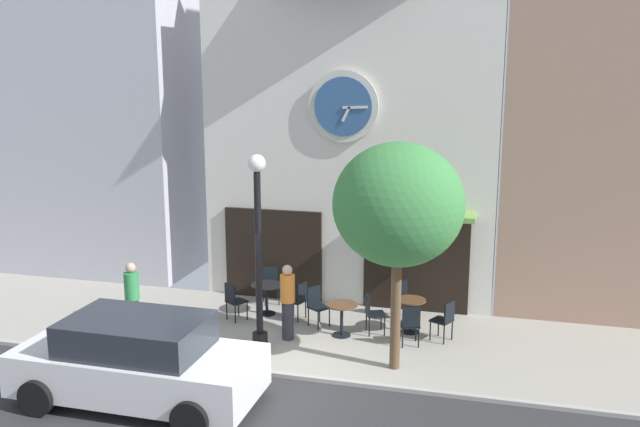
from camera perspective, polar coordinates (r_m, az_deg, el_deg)
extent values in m
cube|color=#9E998E|center=(15.66, -1.34, -9.91)|extent=(26.18, 4.44, 0.05)
cube|color=#A8A5A0|center=(13.71, -3.97, -12.96)|extent=(26.18, 0.12, 0.08)
cube|color=silver|center=(17.94, 2.88, 5.78)|extent=(7.22, 2.56, 7.75)
cylinder|color=beige|center=(16.55, 1.94, 8.76)|extent=(1.69, 0.10, 1.69)
cylinder|color=#2D5184|center=(16.49, 1.89, 8.75)|extent=(1.39, 0.04, 1.39)
cube|color=beige|center=(16.45, 2.15, 8.14)|extent=(0.22, 0.03, 0.37)
cube|color=beige|center=(16.39, 2.88, 8.68)|extent=(0.59, 0.03, 0.08)
cube|color=black|center=(17.67, -3.85, -3.34)|extent=(2.53, 0.10, 2.30)
cube|color=black|center=(16.90, 7.85, -4.15)|extent=(2.53, 0.10, 2.30)
cube|color=#72A84C|center=(16.26, 8.60, -0.09)|extent=(2.31, 0.90, 0.12)
cube|color=#B2B2BC|center=(21.56, -17.11, 12.92)|extent=(5.56, 4.41, 12.71)
cylinder|color=black|center=(14.85, -4.93, -10.36)|extent=(0.32, 0.32, 0.36)
cylinder|color=black|center=(14.29, -5.05, -4.06)|extent=(0.14, 0.14, 3.75)
sphere|color=white|center=(13.87, -5.21, 4.12)|extent=(0.36, 0.36, 0.36)
cylinder|color=brown|center=(13.65, 6.22, -7.84)|extent=(0.20, 0.20, 2.40)
ellipsoid|color=#3D8442|center=(13.09, 6.42, 0.73)|extent=(2.49, 2.24, 2.37)
cylinder|color=black|center=(16.74, -4.38, -7.04)|extent=(0.07, 0.07, 0.73)
cylinder|color=black|center=(16.86, -4.36, -8.17)|extent=(0.40, 0.40, 0.03)
cylinder|color=black|center=(16.63, -4.40, -5.85)|extent=(0.75, 0.75, 0.03)
cylinder|color=black|center=(15.43, 1.78, -8.74)|extent=(0.07, 0.07, 0.71)
cylinder|color=black|center=(15.55, 1.78, -9.91)|extent=(0.40, 0.40, 0.03)
cylinder|color=brown|center=(15.30, 1.79, -7.49)|extent=(0.70, 0.70, 0.03)
cylinder|color=black|center=(15.73, 7.42, -8.34)|extent=(0.07, 0.07, 0.75)
cylinder|color=black|center=(15.86, 7.38, -9.57)|extent=(0.40, 0.40, 0.03)
cylinder|color=brown|center=(15.60, 7.45, -7.04)|extent=(0.67, 0.67, 0.03)
cube|color=black|center=(15.04, 7.35, -9.01)|extent=(0.50, 0.50, 0.04)
cube|color=black|center=(14.80, 7.49, -8.44)|extent=(0.37, 0.15, 0.45)
cylinder|color=black|center=(15.31, 7.85, -9.55)|extent=(0.03, 0.03, 0.45)
cylinder|color=black|center=(15.25, 6.58, -9.59)|extent=(0.03, 0.03, 0.45)
cylinder|color=black|center=(15.00, 8.09, -10.02)|extent=(0.03, 0.03, 0.45)
cylinder|color=black|center=(14.94, 6.78, -10.07)|extent=(0.03, 0.03, 0.45)
cube|color=black|center=(15.57, 4.57, -8.21)|extent=(0.52, 0.52, 0.04)
cube|color=black|center=(15.45, 3.92, -7.46)|extent=(0.18, 0.37, 0.45)
cylinder|color=black|center=(15.53, 5.31, -9.17)|extent=(0.03, 0.03, 0.45)
cylinder|color=black|center=(15.84, 5.03, -8.73)|extent=(0.03, 0.03, 0.45)
cylinder|color=black|center=(15.46, 4.06, -9.24)|extent=(0.03, 0.03, 0.45)
cylinder|color=black|center=(15.77, 3.81, -8.80)|extent=(0.03, 0.03, 0.45)
cube|color=black|center=(16.37, -2.01, -7.15)|extent=(0.50, 0.50, 0.04)
cube|color=black|center=(16.20, -1.48, -6.51)|extent=(0.14, 0.38, 0.45)
cylinder|color=black|center=(16.66, -2.18, -7.62)|extent=(0.03, 0.03, 0.45)
cylinder|color=black|center=(16.40, -2.84, -7.96)|extent=(0.03, 0.03, 0.45)
cylinder|color=black|center=(16.49, -1.18, -7.83)|extent=(0.03, 0.03, 0.45)
cylinder|color=black|center=(16.22, -1.83, -8.17)|extent=(0.03, 0.03, 0.45)
cube|color=black|center=(15.37, 9.93, -8.62)|extent=(0.53, 0.53, 0.04)
cube|color=black|center=(15.21, 10.55, -7.97)|extent=(0.20, 0.36, 0.45)
cylinder|color=black|center=(15.67, 9.68, -9.09)|extent=(0.03, 0.03, 0.45)
cylinder|color=black|center=(15.40, 9.02, -9.45)|extent=(0.03, 0.03, 0.45)
cylinder|color=black|center=(15.51, 10.77, -9.35)|extent=(0.03, 0.03, 0.45)
cylinder|color=black|center=(15.24, 10.12, -9.73)|extent=(0.03, 0.03, 0.45)
cube|color=black|center=(15.93, -0.09, -7.69)|extent=(0.56, 0.56, 0.04)
cube|color=black|center=(15.98, -0.52, -6.77)|extent=(0.25, 0.34, 0.45)
cylinder|color=black|center=(15.78, -0.15, -8.76)|extent=(0.03, 0.03, 0.45)
cylinder|color=black|center=(15.99, 0.78, -8.47)|extent=(0.03, 0.03, 0.45)
cylinder|color=black|center=(16.02, -0.96, -8.43)|extent=(0.03, 0.03, 0.45)
cylinder|color=black|center=(16.23, -0.03, -8.16)|extent=(0.03, 0.03, 0.45)
cube|color=black|center=(17.44, -4.03, -5.95)|extent=(0.54, 0.54, 0.04)
cube|color=black|center=(17.54, -4.12, -5.08)|extent=(0.36, 0.21, 0.45)
cylinder|color=black|center=(17.33, -4.50, -6.86)|extent=(0.03, 0.03, 0.45)
cylinder|color=black|center=(17.37, -3.38, -6.80)|extent=(0.03, 0.03, 0.45)
cylinder|color=black|center=(17.65, -4.65, -6.51)|extent=(0.03, 0.03, 0.45)
cylinder|color=black|center=(17.69, -3.55, -6.45)|extent=(0.03, 0.03, 0.45)
cube|color=black|center=(16.44, 6.78, -7.15)|extent=(0.55, 0.55, 0.04)
cube|color=black|center=(16.52, 6.55, -6.21)|extent=(0.35, 0.23, 0.45)
cylinder|color=black|center=(16.30, 6.43, -8.14)|extent=(0.03, 0.03, 0.45)
cylinder|color=black|center=(16.43, 7.54, -8.01)|extent=(0.03, 0.03, 0.45)
cylinder|color=black|center=(16.60, 5.98, -7.76)|extent=(0.03, 0.03, 0.45)
cylinder|color=black|center=(16.72, 7.07, -7.63)|extent=(0.03, 0.03, 0.45)
cube|color=black|center=(16.43, -6.84, -7.15)|extent=(0.55, 0.55, 0.04)
cube|color=black|center=(16.26, -7.38, -6.54)|extent=(0.34, 0.24, 0.45)
cylinder|color=black|center=(16.47, -5.99, -7.92)|extent=(0.03, 0.03, 0.45)
cylinder|color=black|center=(16.73, -6.69, -7.61)|extent=(0.03, 0.03, 0.45)
cylinder|color=black|center=(16.29, -6.96, -8.18)|extent=(0.03, 0.03, 0.45)
cylinder|color=black|center=(16.55, -7.65, -7.86)|extent=(0.03, 0.03, 0.45)
cylinder|color=#2D2D38|center=(15.24, -2.65, -8.74)|extent=(0.34, 0.34, 0.85)
cylinder|color=orange|center=(15.00, -2.68, -6.15)|extent=(0.42, 0.42, 0.60)
sphere|color=tan|center=(14.87, -2.69, -4.65)|extent=(0.22, 0.22, 0.22)
cylinder|color=#2D2D38|center=(15.91, -15.04, -8.24)|extent=(0.34, 0.34, 0.85)
cylinder|color=#338C4C|center=(15.68, -15.18, -5.75)|extent=(0.42, 0.42, 0.60)
sphere|color=tan|center=(15.57, -15.26, -4.31)|extent=(0.22, 0.22, 0.22)
cube|color=white|center=(12.91, -14.66, -12.29)|extent=(4.31, 1.83, 0.75)
cube|color=#262B33|center=(12.66, -14.82, -9.58)|extent=(2.42, 1.60, 0.60)
cylinder|color=black|center=(11.70, -10.57, -16.25)|extent=(0.64, 0.23, 0.64)
cylinder|color=black|center=(13.17, -7.09, -12.78)|extent=(0.64, 0.23, 0.64)
cylinder|color=black|center=(13.09, -22.17, -13.78)|extent=(0.64, 0.23, 0.64)
cylinder|color=black|center=(14.42, -17.79, -11.03)|extent=(0.64, 0.23, 0.64)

